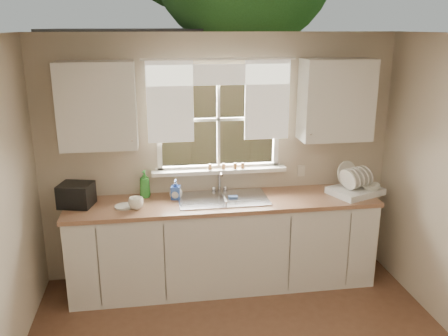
{
  "coord_description": "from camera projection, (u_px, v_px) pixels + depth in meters",
  "views": [
    {
      "loc": [
        -0.66,
        -2.63,
        2.55
      ],
      "look_at": [
        0.0,
        1.65,
        1.25
      ],
      "focal_mm": 38.0,
      "sensor_mm": 36.0,
      "label": 1
    }
  ],
  "objects": [
    {
      "name": "soap_bottle_b",
      "position": [
        176.0,
        189.0,
        4.66
      ],
      "size": [
        0.1,
        0.11,
        0.2
      ],
      "primitive_type": "imported",
      "rotation": [
        0.0,
        0.0,
        -0.19
      ],
      "color": "#3158B8",
      "rests_on": "countertop"
    },
    {
      "name": "ceiling",
      "position": [
        270.0,
        35.0,
        2.6
      ],
      "size": [
        3.6,
        4.0,
        0.02
      ],
      "primitive_type": "cube",
      "color": "silver",
      "rests_on": "room_walls"
    },
    {
      "name": "base_cabinets",
      "position": [
        224.0,
        244.0,
        4.78
      ],
      "size": [
        3.0,
        0.62,
        0.87
      ],
      "primitive_type": "cube",
      "color": "silver",
      "rests_on": "ground"
    },
    {
      "name": "dish_rack",
      "position": [
        355.0,
        187.0,
        4.81
      ],
      "size": [
        0.59,
        0.53,
        0.31
      ],
      "color": "silver",
      "rests_on": "countertop"
    },
    {
      "name": "saucer",
      "position": [
        125.0,
        206.0,
        4.48
      ],
      "size": [
        0.19,
        0.19,
        0.01
      ],
      "primitive_type": "cylinder",
      "color": "beige",
      "rests_on": "countertop"
    },
    {
      "name": "sill_jars",
      "position": [
        228.0,
        166.0,
        4.83
      ],
      "size": [
        0.38,
        0.04,
        0.06
      ],
      "color": "brown",
      "rests_on": "window"
    },
    {
      "name": "upper_cabinet_right",
      "position": [
        336.0,
        100.0,
        4.68
      ],
      "size": [
        0.7,
        0.33,
        0.8
      ],
      "primitive_type": "cube",
      "color": "silver",
      "rests_on": "room_walls"
    },
    {
      "name": "bowl",
      "position": [
        370.0,
        186.0,
        4.77
      ],
      "size": [
        0.24,
        0.24,
        0.05
      ],
      "primitive_type": "imported",
      "rotation": [
        0.0,
        0.0,
        -0.33
      ],
      "color": "white",
      "rests_on": "dish_rack"
    },
    {
      "name": "room_walls",
      "position": [
        266.0,
        249.0,
        2.9
      ],
      "size": [
        3.62,
        4.02,
        2.5
      ],
      "color": "beige",
      "rests_on": "ground"
    },
    {
      "name": "wall_outlet",
      "position": [
        301.0,
        171.0,
        5.02
      ],
      "size": [
        0.08,
        0.01,
        0.12
      ],
      "primitive_type": "cube",
      "color": "beige",
      "rests_on": "room_walls"
    },
    {
      "name": "window",
      "position": [
        219.0,
        136.0,
        4.79
      ],
      "size": [
        1.38,
        0.16,
        1.06
      ],
      "color": "white",
      "rests_on": "room_walls"
    },
    {
      "name": "upper_cabinet_left",
      "position": [
        97.0,
        106.0,
        4.35
      ],
      "size": [
        0.7,
        0.33,
        0.8
      ],
      "primitive_type": "cube",
      "color": "silver",
      "rests_on": "room_walls"
    },
    {
      "name": "black_appliance",
      "position": [
        76.0,
        195.0,
        4.48
      ],
      "size": [
        0.35,
        0.32,
        0.22
      ],
      "primitive_type": "cube",
      "rotation": [
        0.0,
        0.0,
        -0.25
      ],
      "color": "black",
      "rests_on": "countertop"
    },
    {
      "name": "soap_bottle_c",
      "position": [
        176.0,
        191.0,
        4.67
      ],
      "size": [
        0.14,
        0.14,
        0.16
      ],
      "primitive_type": "imported",
      "rotation": [
        0.0,
        0.0,
        -0.12
      ],
      "color": "beige",
      "rests_on": "countertop"
    },
    {
      "name": "sink",
      "position": [
        223.0,
        206.0,
        4.7
      ],
      "size": [
        0.88,
        0.52,
        0.4
      ],
      "color": "#B7B7BC",
      "rests_on": "countertop"
    },
    {
      "name": "soap_bottle_a",
      "position": [
        145.0,
        184.0,
        4.7
      ],
      "size": [
        0.14,
        0.14,
        0.28
      ],
      "primitive_type": "imported",
      "rotation": [
        0.0,
        0.0,
        -0.34
      ],
      "color": "#2A822A",
      "rests_on": "countertop"
    },
    {
      "name": "curtains",
      "position": [
        219.0,
        92.0,
        4.61
      ],
      "size": [
        1.5,
        0.03,
        0.81
      ],
      "color": "white",
      "rests_on": "room_walls"
    },
    {
      "name": "countertop",
      "position": [
        224.0,
        202.0,
        4.65
      ],
      "size": [
        3.04,
        0.65,
        0.04
      ],
      "primitive_type": "cube",
      "color": "#96684B",
      "rests_on": "base_cabinets"
    },
    {
      "name": "cup",
      "position": [
        136.0,
        203.0,
        4.42
      ],
      "size": [
        0.15,
        0.15,
        0.11
      ],
      "primitive_type": "imported",
      "rotation": [
        0.0,
        0.0,
        0.1
      ],
      "color": "white",
      "rests_on": "countertop"
    }
  ]
}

